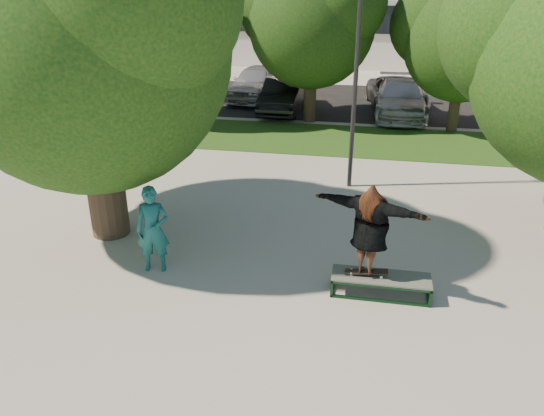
% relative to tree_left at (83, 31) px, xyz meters
% --- Properties ---
extents(ground, '(120.00, 120.00, 0.00)m').
position_rel_tree_left_xyz_m(ground, '(4.29, -1.09, -4.42)').
color(ground, gray).
rests_on(ground, ground).
extents(grass_strip, '(30.00, 4.00, 0.02)m').
position_rel_tree_left_xyz_m(grass_strip, '(5.29, 8.41, -4.41)').
color(grass_strip, '#284A15').
rests_on(grass_strip, ground).
extents(asphalt_strip, '(40.00, 8.00, 0.01)m').
position_rel_tree_left_xyz_m(asphalt_strip, '(4.29, 14.91, -4.42)').
color(asphalt_strip, black).
rests_on(asphalt_strip, ground).
extents(tree_left, '(6.96, 5.95, 7.12)m').
position_rel_tree_left_xyz_m(tree_left, '(0.00, 0.00, 0.00)').
color(tree_left, '#38281E').
rests_on(tree_left, ground).
extents(bg_tree_left, '(5.28, 4.51, 5.77)m').
position_rel_tree_left_xyz_m(bg_tree_left, '(-2.28, 9.98, -0.69)').
color(bg_tree_left, '#38281E').
rests_on(bg_tree_left, ground).
extents(bg_tree_mid, '(5.76, 4.92, 6.24)m').
position_rel_tree_left_xyz_m(bg_tree_mid, '(3.22, 10.98, -0.41)').
color(bg_tree_mid, '#38281E').
rests_on(bg_tree_mid, ground).
extents(bg_tree_right, '(5.04, 4.31, 5.43)m').
position_rel_tree_left_xyz_m(bg_tree_right, '(8.73, 10.47, -0.93)').
color(bg_tree_right, '#38281E').
rests_on(bg_tree_right, ground).
extents(lamppost, '(0.25, 0.15, 6.11)m').
position_rel_tree_left_xyz_m(lamppost, '(5.29, 3.91, -1.27)').
color(lamppost, '#2D2D30').
rests_on(lamppost, ground).
extents(grind_box, '(1.80, 0.60, 0.38)m').
position_rel_tree_left_xyz_m(grind_box, '(6.16, -1.53, -4.23)').
color(grind_box, black).
rests_on(grind_box, ground).
extents(skater_rig, '(2.17, 1.28, 1.79)m').
position_rel_tree_left_xyz_m(skater_rig, '(5.89, -1.53, -3.12)').
color(skater_rig, white).
rests_on(skater_rig, grind_box).
extents(bystander, '(0.72, 0.55, 1.77)m').
position_rel_tree_left_xyz_m(bystander, '(1.74, -1.45, -3.54)').
color(bystander, '#1A6361').
rests_on(bystander, ground).
extents(car_silver_a, '(2.41, 4.86, 1.59)m').
position_rel_tree_left_xyz_m(car_silver_a, '(0.34, 14.49, -3.62)').
color(car_silver_a, '#B2B2B7').
rests_on(car_silver_a, asphalt_strip).
extents(car_dark, '(1.58, 4.47, 1.47)m').
position_rel_tree_left_xyz_m(car_dark, '(1.99, 12.41, -3.69)').
color(car_dark, black).
rests_on(car_dark, asphalt_strip).
extents(car_grey, '(2.84, 5.08, 1.34)m').
position_rel_tree_left_xyz_m(car_grey, '(6.79, 13.69, -3.75)').
color(car_grey, '#5D5D62').
rests_on(car_grey, asphalt_strip).
extents(car_silver_b, '(2.11, 5.06, 1.46)m').
position_rel_tree_left_xyz_m(car_silver_b, '(6.90, 12.52, -3.69)').
color(car_silver_b, '#B7B7BC').
rests_on(car_silver_b, asphalt_strip).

